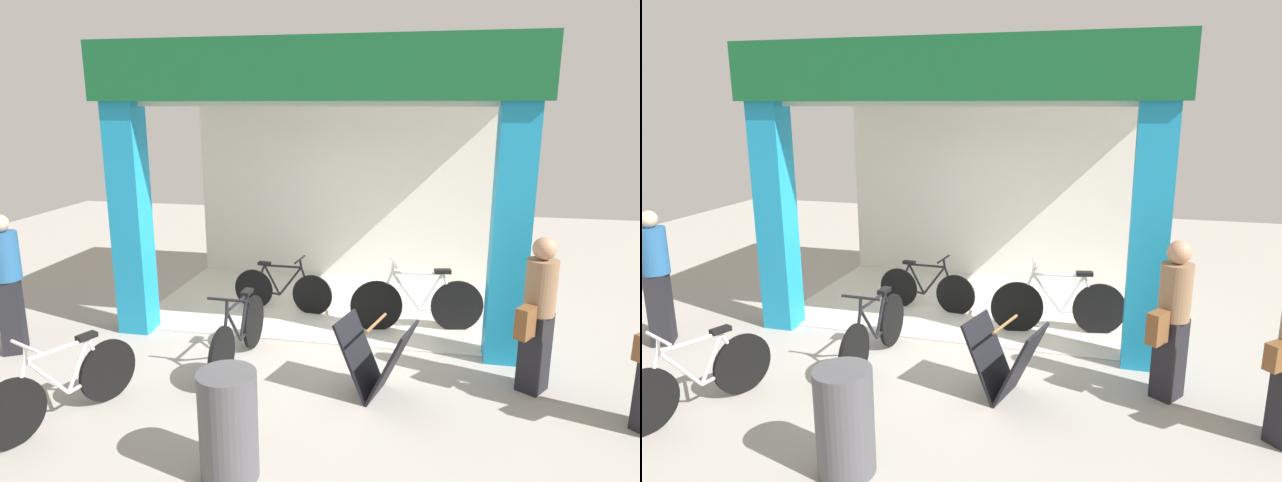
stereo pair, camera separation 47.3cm
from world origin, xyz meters
The scene contains 10 objects.
ground_plane centered at (0.00, 0.00, 0.00)m, with size 18.06×18.06×0.00m, color #9E9991.
shop_facade centered at (0.00, 1.48, 1.95)m, with size 5.23×3.20×3.65m.
bicycle_inside_0 centered at (1.31, 0.67, 0.38)m, with size 1.72×0.49×0.96m.
bicycle_inside_1 centered at (-0.62, 1.02, 0.33)m, with size 1.48×0.41×0.82m.
bicycle_parked_0 centered at (-0.66, -0.71, 0.36)m, with size 0.45×1.65×0.91m.
bicycle_parked_1 centered at (-1.88, -2.17, 0.35)m, with size 0.65×1.50×0.88m.
sandwich_board_sign centered at (0.94, -1.13, 0.41)m, with size 0.85×0.70×0.82m.
pedestrian_0 centered at (-3.45, -0.91, 0.87)m, with size 0.46×0.46×1.69m.
pedestrian_2 centered at (2.54, -0.70, 0.85)m, with size 0.49×0.57×1.65m.
trash_bin centered at (-0.07, -2.64, 0.45)m, with size 0.47×0.47×0.91m, color #4C4C51.
Camera 2 is at (1.87, -6.25, 2.93)m, focal length 31.31 mm.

